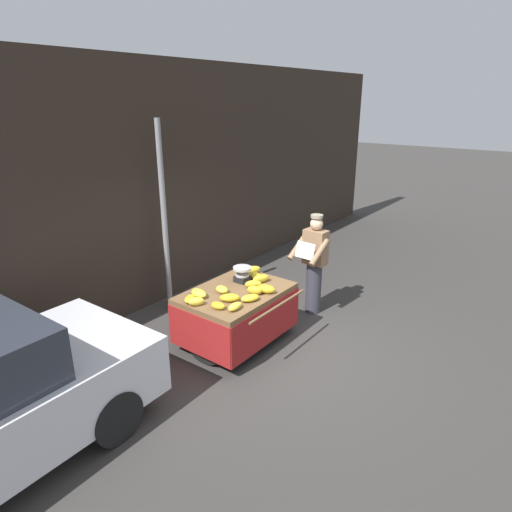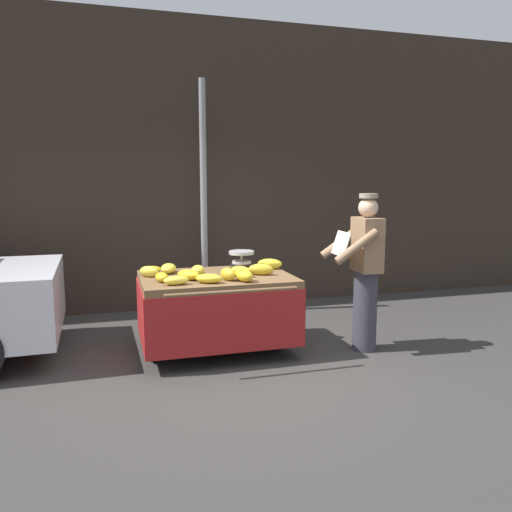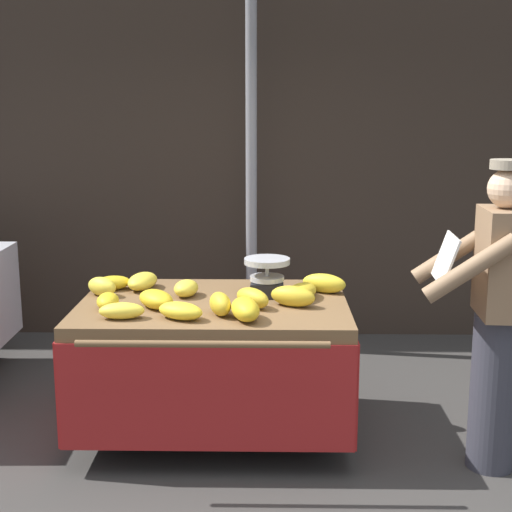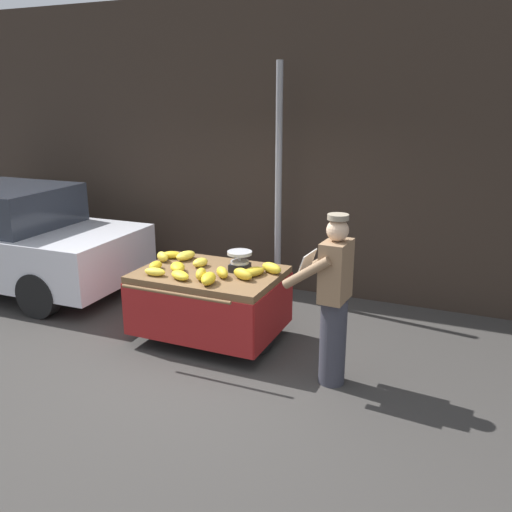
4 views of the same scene
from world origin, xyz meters
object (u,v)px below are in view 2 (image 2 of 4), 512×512
(banana_bunch_2, at_px, (270,264))
(banana_bunch_10, at_px, (262,268))
(street_pole, at_px, (204,199))
(banana_bunch_12, at_px, (151,270))
(banana_bunch_6, at_px, (244,275))
(banana_bunch_1, at_px, (261,269))
(banana_cart, at_px, (216,296))
(banana_bunch_9, at_px, (241,271))
(banana_bunch_5, at_px, (176,280))
(banana_bunch_3, at_px, (189,275))
(banana_bunch_7, at_px, (162,277))
(banana_bunch_13, at_px, (168,268))
(banana_bunch_4, at_px, (228,274))
(banana_bunch_0, at_px, (149,271))
(banana_bunch_8, at_px, (209,278))
(weighing_scale, at_px, (242,261))
(vendor_person, at_px, (365,272))
(banana_bunch_11, at_px, (198,270))

(banana_bunch_2, xyz_separation_m, banana_bunch_10, (-0.15, -0.17, -0.01))
(street_pole, xyz_separation_m, banana_bunch_12, (-0.85, -1.40, -0.71))
(banana_bunch_6, distance_m, banana_bunch_10, 0.54)
(banana_bunch_1, distance_m, banana_bunch_12, 1.19)
(banana_cart, relative_size, banana_bunch_9, 6.46)
(banana_cart, distance_m, banana_bunch_5, 0.66)
(banana_bunch_3, xyz_separation_m, banana_bunch_10, (0.84, 0.20, -0.00))
(street_pole, relative_size, banana_bunch_7, 15.50)
(banana_bunch_1, bearing_deg, banana_bunch_13, 157.59)
(banana_bunch_4, relative_size, banana_bunch_13, 0.77)
(banana_bunch_3, bearing_deg, street_pole, 74.46)
(banana_bunch_0, height_order, banana_bunch_7, banana_bunch_0)
(banana_bunch_8, bearing_deg, banana_bunch_0, 137.53)
(street_pole, height_order, banana_bunch_1, street_pole)
(street_pole, relative_size, banana_bunch_6, 11.60)
(banana_bunch_5, relative_size, banana_bunch_6, 0.90)
(banana_bunch_0, xyz_separation_m, banana_bunch_12, (0.03, 0.15, -0.01))
(banana_bunch_5, distance_m, banana_bunch_8, 0.32)
(banana_bunch_13, bearing_deg, banana_bunch_2, -3.25)
(street_pole, distance_m, banana_bunch_13, 1.68)
(banana_bunch_1, distance_m, banana_bunch_8, 0.68)
(banana_bunch_1, xyz_separation_m, banana_bunch_6, (-0.27, -0.29, 0.00))
(banana_cart, bearing_deg, banana_bunch_13, 148.98)
(banana_bunch_8, relative_size, banana_bunch_10, 0.90)
(weighing_scale, bearing_deg, banana_cart, -156.49)
(banana_bunch_0, distance_m, banana_bunch_10, 1.22)
(weighing_scale, relative_size, banana_bunch_2, 0.99)
(banana_cart, relative_size, banana_bunch_7, 7.84)
(weighing_scale, height_order, banana_bunch_8, weighing_scale)
(banana_bunch_0, bearing_deg, banana_bunch_4, -28.66)
(banana_cart, bearing_deg, street_pole, 83.61)
(banana_bunch_0, distance_m, banana_bunch_6, 1.03)
(banana_bunch_3, height_order, banana_bunch_7, banana_bunch_3)
(weighing_scale, distance_m, banana_bunch_8, 0.70)
(banana_bunch_1, distance_m, banana_bunch_9, 0.24)
(banana_bunch_9, bearing_deg, banana_bunch_2, 39.04)
(banana_cart, relative_size, vendor_person, 0.94)
(banana_bunch_8, xyz_separation_m, banana_bunch_12, (-0.51, 0.64, -0.00))
(banana_bunch_7, relative_size, banana_bunch_12, 0.87)
(banana_bunch_2, relative_size, banana_bunch_5, 1.13)
(banana_bunch_4, relative_size, banana_bunch_11, 1.05)
(banana_bunch_7, bearing_deg, banana_bunch_6, -14.40)
(banana_cart, bearing_deg, banana_bunch_4, -78.53)
(weighing_scale, bearing_deg, banana_bunch_2, 12.72)
(banana_bunch_8, relative_size, banana_bunch_11, 1.28)
(weighing_scale, relative_size, banana_bunch_4, 1.27)
(banana_bunch_2, height_order, banana_bunch_12, banana_bunch_2)
(banana_bunch_9, relative_size, banana_bunch_13, 0.87)
(banana_bunch_12, bearing_deg, street_pole, 58.69)
(banana_bunch_2, relative_size, banana_bunch_10, 0.94)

